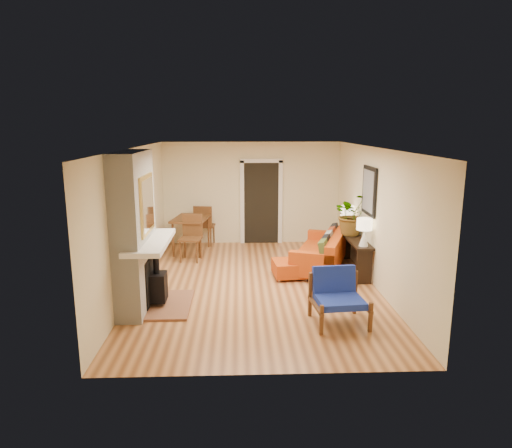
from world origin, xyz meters
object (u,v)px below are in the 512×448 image
(dining_table, at_px, (195,224))
(lamp_far, at_px, (347,215))
(lamp_near, at_px, (364,229))
(sofa, at_px, (324,252))
(houseplant, at_px, (352,214))
(ottoman, at_px, (290,268))
(blue_chair, at_px, (337,293))
(console_table, at_px, (354,244))

(dining_table, bearing_deg, lamp_far, -14.74)
(dining_table, xyz_separation_m, lamp_near, (3.46, -2.30, 0.38))
(sofa, bearing_deg, dining_table, 153.74)
(lamp_near, relative_size, houseplant, 0.61)
(ottoman, distance_m, lamp_far, 1.94)
(sofa, xyz_separation_m, houseplant, (0.58, 0.06, 0.81))
(ottoman, relative_size, lamp_far, 1.34)
(ottoman, bearing_deg, dining_table, 136.66)
(sofa, height_order, ottoman, sofa)
(blue_chair, bearing_deg, ottoman, 103.16)
(lamp_far, bearing_deg, houseplant, -91.27)
(console_table, bearing_deg, blue_chair, -109.41)
(dining_table, relative_size, houseplant, 2.21)
(sofa, distance_m, houseplant, 1.00)
(sofa, xyz_separation_m, dining_table, (-2.87, 1.42, 0.32))
(ottoman, height_order, lamp_far, lamp_far)
(blue_chair, height_order, console_table, blue_chair)
(ottoman, height_order, dining_table, dining_table)
(ottoman, bearing_deg, blue_chair, -76.84)
(console_table, bearing_deg, ottoman, -164.50)
(dining_table, bearing_deg, ottoman, -43.34)
(ottoman, bearing_deg, houseplant, 24.07)
(dining_table, bearing_deg, console_table, -24.65)
(lamp_far, xyz_separation_m, houseplant, (-0.01, -0.45, 0.11))
(lamp_far, height_order, houseplant, houseplant)
(blue_chair, height_order, lamp_far, lamp_far)
(dining_table, distance_m, lamp_near, 4.17)
(lamp_near, bearing_deg, houseplant, 90.61)
(lamp_near, relative_size, lamp_far, 1.00)
(dining_table, distance_m, houseplant, 3.74)
(console_table, xyz_separation_m, lamp_near, (0.00, -0.71, 0.49))
(houseplant, bearing_deg, lamp_near, -89.39)
(sofa, distance_m, lamp_near, 1.28)
(houseplant, bearing_deg, console_table, -87.49)
(blue_chair, relative_size, dining_table, 0.44)
(ottoman, xyz_separation_m, lamp_far, (1.37, 1.06, 0.87))
(sofa, xyz_separation_m, ottoman, (-0.78, -0.55, -0.17))
(sofa, relative_size, dining_table, 1.15)
(blue_chair, height_order, lamp_near, lamp_near)
(console_table, height_order, lamp_near, lamp_near)
(sofa, height_order, blue_chair, blue_chair)
(sofa, height_order, console_table, sofa)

